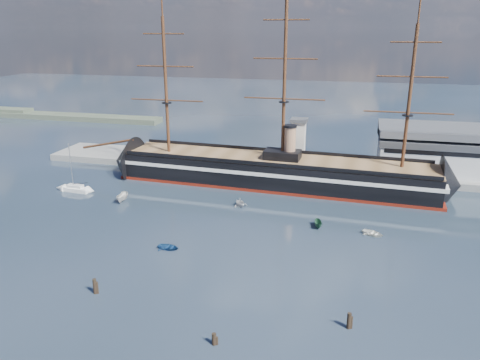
# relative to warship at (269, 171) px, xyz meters

# --- Properties ---
(ground) EXTENTS (600.00, 600.00, 0.00)m
(ground) POSITION_rel_warship_xyz_m (3.50, -20.00, -4.04)
(ground) COLOR #16232C
(ground) RESTS_ON ground
(quay) EXTENTS (180.00, 18.00, 2.00)m
(quay) POSITION_rel_warship_xyz_m (13.50, 16.00, -4.04)
(quay) COLOR slate
(quay) RESTS_ON ground
(quay_tower) EXTENTS (5.00, 5.00, 15.00)m
(quay_tower) POSITION_rel_warship_xyz_m (6.50, 13.00, 5.72)
(quay_tower) COLOR silver
(quay_tower) RESTS_ON ground
(shoreline) EXTENTS (120.00, 10.00, 4.00)m
(shoreline) POSITION_rel_warship_xyz_m (-135.74, 75.00, -2.59)
(shoreline) COLOR #3F4C38
(shoreline) RESTS_ON ground
(warship) EXTENTS (113.30, 21.09, 53.94)m
(warship) POSITION_rel_warship_xyz_m (0.00, 0.00, 0.00)
(warship) COLOR black
(warship) RESTS_ON ground
(sailboat) EXTENTS (8.61, 3.21, 13.48)m
(sailboat) POSITION_rel_warship_xyz_m (-50.33, -19.00, -3.18)
(sailboat) COLOR white
(sailboat) RESTS_ON ground
(motorboat_a) EXTENTS (6.63, 2.98, 2.57)m
(motorboat_a) POSITION_rel_warship_xyz_m (-34.06, -23.03, -4.04)
(motorboat_a) COLOR silver
(motorboat_a) RESTS_ON ground
(motorboat_b) EXTENTS (1.33, 2.89, 1.31)m
(motorboat_b) POSITION_rel_warship_xyz_m (-12.02, -45.73, -4.04)
(motorboat_b) COLOR navy
(motorboat_b) RESTS_ON ground
(motorboat_c) EXTENTS (5.13, 2.73, 1.95)m
(motorboat_c) POSITION_rel_warship_xyz_m (16.54, -27.40, -4.04)
(motorboat_c) COLOR #224F35
(motorboat_c) RESTS_ON ground
(motorboat_d) EXTENTS (6.79, 6.46, 2.40)m
(motorboat_d) POSITION_rel_warship_xyz_m (-3.68, -19.02, -4.04)
(motorboat_d) COLOR silver
(motorboat_d) RESTS_ON ground
(motorboat_e) EXTENTS (2.38, 3.12, 1.36)m
(motorboat_e) POSITION_rel_warship_xyz_m (28.42, -28.71, -4.04)
(motorboat_e) COLOR silver
(motorboat_e) RESTS_ON ground
(piling_near_left) EXTENTS (0.64, 0.64, 3.47)m
(piling_near_left) POSITION_rel_warship_xyz_m (-17.62, -64.29, -4.04)
(piling_near_left) COLOR black
(piling_near_left) RESTS_ON ground
(piling_near_mid) EXTENTS (0.64, 0.64, 2.52)m
(piling_near_mid) POSITION_rel_warship_xyz_m (5.82, -72.25, -4.04)
(piling_near_mid) COLOR black
(piling_near_mid) RESTS_ON ground
(piling_near_right) EXTENTS (0.64, 0.64, 3.30)m
(piling_near_right) POSITION_rel_warship_xyz_m (24.23, -63.75, -4.04)
(piling_near_right) COLOR black
(piling_near_right) RESTS_ON ground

